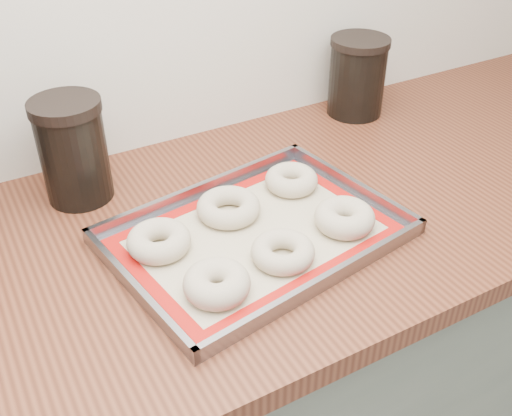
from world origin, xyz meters
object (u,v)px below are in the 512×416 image
bagel_back_mid (228,207)px  canister_right (357,76)px  bagel_front_right (345,218)px  canister_mid (73,150)px  baking_tray (256,234)px  bagel_back_left (159,241)px  bagel_back_right (291,180)px  bagel_front_mid (283,252)px  bagel_front_left (217,283)px

bagel_back_mid → canister_right: bearing=27.5°
bagel_front_right → canister_mid: (-0.36, 0.32, 0.07)m
baking_tray → bagel_back_left: (-0.15, 0.04, 0.02)m
bagel_back_right → canister_right: size_ratio=0.56×
canister_right → bagel_back_left: bearing=-155.9°
bagel_front_mid → canister_right: size_ratio=0.57×
bagel_back_left → canister_mid: canister_mid is taller
bagel_back_right → bagel_front_right: bearing=-85.0°
bagel_front_mid → bagel_back_mid: 0.15m
baking_tray → bagel_front_left: bagel_front_left is taller
baking_tray → bagel_front_mid: size_ratio=5.05×
bagel_back_left → canister_right: bearing=24.1°
bagel_front_left → bagel_front_mid: bagel_front_left is taller
bagel_back_right → canister_mid: canister_mid is taller
bagel_back_left → baking_tray: bearing=-15.4°
bagel_front_left → bagel_front_mid: (0.12, 0.02, -0.00)m
bagel_back_left → bagel_front_left: bearing=-75.5°
bagel_front_right → canister_mid: size_ratio=0.54×
baking_tray → bagel_front_right: (0.14, -0.05, 0.02)m
canister_mid → canister_right: bearing=3.2°
bagel_back_left → canister_mid: size_ratio=0.54×
canister_mid → canister_right: size_ratio=1.08×
bagel_front_mid → bagel_front_right: bearing=9.7°
bagel_back_left → bagel_back_right: bagel_back_left is taller
baking_tray → bagel_front_left: 0.15m
bagel_front_left → bagel_back_right: size_ratio=1.02×
bagel_front_left → bagel_back_left: bagel_front_left is taller
bagel_back_mid → canister_mid: bearing=136.5°
bagel_front_mid → canister_mid: size_ratio=0.53×
bagel_front_left → bagel_back_mid: size_ratio=0.90×
bagel_front_left → canister_right: bearing=36.0°
bagel_front_left → bagel_back_mid: (0.10, 0.17, -0.00)m
bagel_front_mid → canister_right: 0.57m
canister_mid → canister_right: (0.64, 0.04, -0.01)m
bagel_front_mid → bagel_front_right: bagel_front_right is taller
bagel_front_right → bagel_back_mid: bearing=141.0°
baking_tray → bagel_back_mid: bagel_back_mid is taller
bagel_front_mid → bagel_front_right: (0.13, 0.02, 0.00)m
bagel_front_left → canister_mid: (-0.10, 0.36, 0.07)m
baking_tray → canister_mid: canister_mid is taller
bagel_front_right → bagel_back_mid: 0.20m
bagel_front_right → bagel_back_right: 0.15m
bagel_back_right → canister_right: (0.30, 0.21, 0.07)m
bagel_front_left → bagel_back_right: bagel_front_left is taller
canister_mid → baking_tray: bearing=-50.8°
canister_right → bagel_front_left: bearing=-144.0°
bagel_front_mid → bagel_back_right: bearing=54.4°
bagel_back_mid → canister_right: canister_right is taller
bagel_back_left → canister_right: canister_right is taller
bagel_back_left → bagel_back_right: 0.29m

